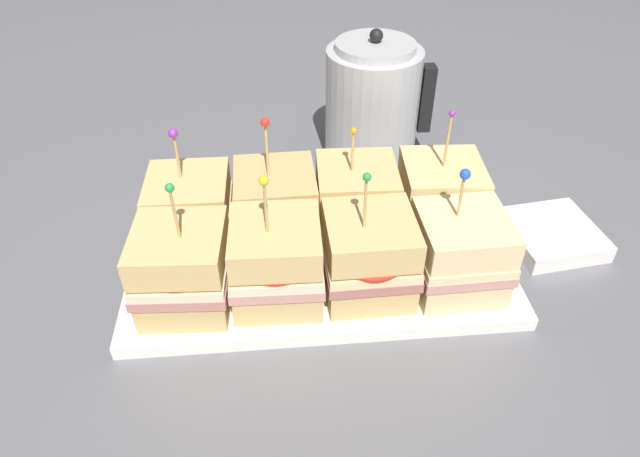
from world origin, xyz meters
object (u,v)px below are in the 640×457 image
(serving_platter, at_px, (320,267))
(kettle_steel, at_px, (373,103))
(sandwich_front_center_right, at_px, (369,256))
(napkin_stack, at_px, (551,234))
(sandwich_front_far_right, at_px, (460,252))
(sandwich_back_far_left, at_px, (191,212))
(sandwich_back_center_left, at_px, (276,208))
(sandwich_back_center_right, at_px, (356,202))
(sandwich_back_far_right, at_px, (440,199))
(sandwich_front_far_left, at_px, (183,269))
(sandwich_front_center_left, at_px, (277,262))

(serving_platter, distance_m, kettle_steel, 0.31)
(sandwich_front_center_right, height_order, napkin_stack, sandwich_front_center_right)
(sandwich_front_far_right, distance_m, sandwich_back_far_left, 0.33)
(serving_platter, distance_m, sandwich_back_center_left, 0.09)
(kettle_steel, bearing_deg, sandwich_back_far_left, -140.18)
(serving_platter, relative_size, sandwich_back_center_right, 2.96)
(sandwich_back_far_right, bearing_deg, sandwich_front_far_left, -161.61)
(sandwich_front_center_right, relative_size, sandwich_back_far_left, 1.04)
(sandwich_front_far_left, relative_size, napkin_stack, 1.32)
(sandwich_front_center_right, height_order, sandwich_front_far_right, sandwich_front_center_right)
(sandwich_front_center_right, relative_size, sandwich_back_center_right, 1.06)
(sandwich_front_far_left, xyz_separation_m, kettle_steel, (0.26, 0.33, 0.03))
(sandwich_front_far_left, relative_size, sandwich_back_far_left, 1.04)
(sandwich_front_center_left, relative_size, napkin_stack, 1.34)
(sandwich_back_far_left, bearing_deg, sandwich_back_center_right, -0.06)
(sandwich_front_far_right, relative_size, sandwich_back_center_left, 0.89)
(sandwich_front_far_left, xyz_separation_m, napkin_stack, (0.47, 0.09, -0.06))
(sandwich_front_far_left, bearing_deg, sandwich_back_center_right, 27.32)
(sandwich_front_center_right, bearing_deg, sandwich_front_far_right, -0.51)
(sandwich_back_center_left, bearing_deg, napkin_stack, -2.77)
(sandwich_front_far_right, bearing_deg, sandwich_back_far_right, 88.45)
(sandwich_front_center_left, xyz_separation_m, sandwich_back_center_left, (0.00, 0.10, -0.00))
(sandwich_front_center_left, xyz_separation_m, sandwich_back_far_left, (-0.10, 0.11, -0.00))
(sandwich_front_far_right, height_order, sandwich_back_far_right, sandwich_back_far_right)
(serving_platter, xyz_separation_m, sandwich_front_far_left, (-0.16, -0.05, 0.06))
(serving_platter, bearing_deg, sandwich_front_center_right, -45.10)
(kettle_steel, height_order, napkin_stack, kettle_steel)
(sandwich_front_center_right, bearing_deg, sandwich_back_center_right, 90.06)
(sandwich_back_far_left, xyz_separation_m, napkin_stack, (0.47, -0.02, -0.05))
(sandwich_front_center_left, distance_m, napkin_stack, 0.38)
(sandwich_back_center_right, height_order, kettle_steel, kettle_steel)
(sandwich_front_far_right, relative_size, kettle_steel, 0.75)
(sandwich_front_far_right, bearing_deg, sandwich_front_center_left, 179.99)
(sandwich_front_center_left, height_order, sandwich_back_center_right, sandwich_front_center_left)
(sandwich_back_center_left, xyz_separation_m, sandwich_back_center_right, (0.10, 0.00, -0.00))
(sandwich_back_far_left, bearing_deg, serving_platter, -18.73)
(serving_platter, distance_m, sandwich_front_far_right, 0.17)
(sandwich_back_far_right, xyz_separation_m, napkin_stack, (0.16, -0.02, -0.06))
(sandwich_back_center_right, bearing_deg, sandwich_front_far_right, -45.06)
(sandwich_front_center_left, height_order, napkin_stack, sandwich_front_center_left)
(serving_platter, height_order, sandwich_front_center_left, sandwich_front_center_left)
(sandwich_front_far_left, distance_m, sandwich_back_far_left, 0.11)
(sandwich_front_far_left, bearing_deg, kettle_steel, 51.19)
(sandwich_front_far_left, xyz_separation_m, sandwich_front_center_right, (0.21, 0.00, 0.00))
(sandwich_front_far_right, bearing_deg, napkin_stack, 28.17)
(sandwich_back_far_left, relative_size, sandwich_back_center_left, 0.91)
(sandwich_back_far_right, bearing_deg, sandwich_back_center_right, 178.71)
(sandwich_front_far_right, distance_m, sandwich_back_far_right, 0.10)
(sandwich_front_far_left, distance_m, kettle_steel, 0.42)
(sandwich_back_center_left, height_order, napkin_stack, sandwich_back_center_left)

